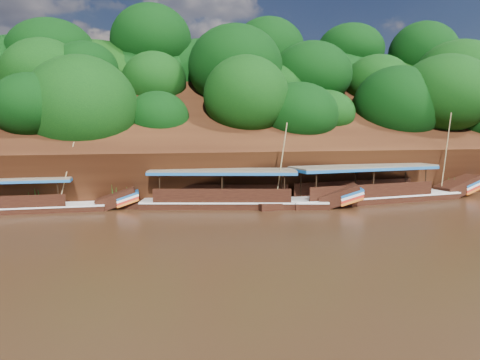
% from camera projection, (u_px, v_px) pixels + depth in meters
% --- Properties ---
extents(ground, '(160.00, 160.00, 0.00)m').
position_uv_depth(ground, '(254.00, 231.00, 24.86)').
color(ground, black).
rests_on(ground, ground).
extents(riverbank, '(120.00, 30.06, 19.40)m').
position_uv_depth(riverbank, '(196.00, 163.00, 46.63)').
color(riverbank, black).
rests_on(riverbank, ground).
extents(boat_0, '(16.83, 4.35, 7.03)m').
position_uv_depth(boat_0, '(384.00, 193.00, 34.66)').
color(boat_0, black).
rests_on(boat_0, ground).
extents(boat_1, '(15.12, 5.50, 6.25)m').
position_uv_depth(boat_1, '(245.00, 199.00, 32.09)').
color(boat_1, black).
rests_on(boat_1, ground).
extents(boat_2, '(14.21, 2.35, 4.94)m').
position_uv_depth(boat_2, '(21.00, 204.00, 30.29)').
color(boat_2, black).
rests_on(boat_2, ground).
extents(reeds, '(49.64, 2.52, 2.09)m').
position_uv_depth(reeds, '(178.00, 192.00, 33.34)').
color(reeds, '#1D6118').
rests_on(reeds, ground).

